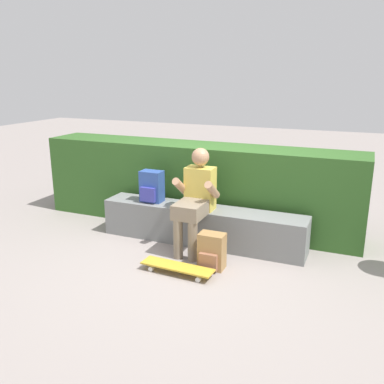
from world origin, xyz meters
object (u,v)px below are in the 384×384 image
Objects in this scene: skateboard_near_person at (177,267)px; backpack_on_ground at (212,252)px; bench_main at (202,225)px; person_skater at (196,197)px; backpack_on_bench at (152,187)px.

backpack_on_ground is (0.29, 0.26, 0.12)m from skateboard_near_person.
bench_main is 2.13× the size of person_skater.
person_skater is 0.90m from skateboard_near_person.
person_skater is 3.03× the size of backpack_on_ground.
bench_main is 6.45× the size of backpack_on_bench.
skateboard_near_person is 2.02× the size of backpack_on_bench.
person_skater is 0.72m from backpack_on_ground.
backpack_on_ground is (1.05, -0.61, -0.46)m from backpack_on_bench.
bench_main is 0.81m from backpack_on_bench.
bench_main is 3.19× the size of skateboard_near_person.
backpack_on_ground is at bearing -49.45° from person_skater.
backpack_on_bench is (-0.69, -0.01, 0.42)m from bench_main.
person_skater reaches higher than backpack_on_ground.
skateboard_near_person is 0.41m from backpack_on_ground.
backpack_on_bench reaches higher than backpack_on_ground.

